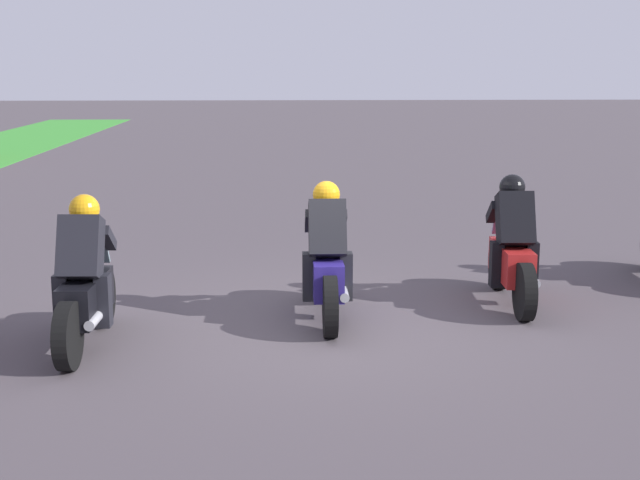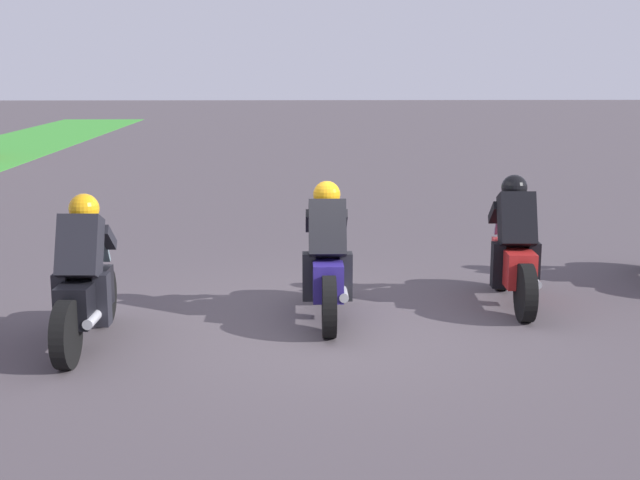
{
  "view_description": "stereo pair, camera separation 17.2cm",
  "coord_description": "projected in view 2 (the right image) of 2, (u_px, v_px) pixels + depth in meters",
  "views": [
    {
      "loc": [
        -9.3,
        0.43,
        2.76
      ],
      "look_at": [
        0.11,
        0.02,
        0.9
      ],
      "focal_mm": 50.15,
      "sensor_mm": 36.0,
      "label": 1
    },
    {
      "loc": [
        -9.3,
        0.25,
        2.76
      ],
      "look_at": [
        0.11,
        0.02,
        0.9
      ],
      "focal_mm": 50.15,
      "sensor_mm": 36.0,
      "label": 2
    }
  ],
  "objects": [
    {
      "name": "rider_lane_b",
      "position": [
        514.0,
        252.0,
        10.31
      ],
      "size": [
        2.04,
        0.55,
        1.51
      ],
      "rotation": [
        0.0,
        0.0,
        -0.04
      ],
      "color": "black",
      "rests_on": "ground_plane"
    },
    {
      "name": "ground_plane",
      "position": [
        323.0,
        323.0,
        9.67
      ],
      "size": [
        120.0,
        120.0,
        0.0
      ],
      "primitive_type": "plane",
      "color": "#4A4347"
    },
    {
      "name": "rider_lane_d",
      "position": [
        85.0,
        284.0,
        8.82
      ],
      "size": [
        2.04,
        0.55,
        1.51
      ],
      "rotation": [
        0.0,
        0.0,
        -0.03
      ],
      "color": "black",
      "rests_on": "ground_plane"
    },
    {
      "name": "rider_lane_c",
      "position": [
        327.0,
        263.0,
        9.76
      ],
      "size": [
        2.04,
        0.54,
        1.51
      ],
      "rotation": [
        0.0,
        0.0,
        0.0
      ],
      "color": "black",
      "rests_on": "ground_plane"
    }
  ]
}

